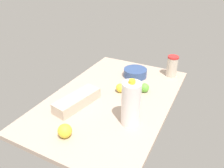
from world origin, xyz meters
TOP-DOWN VIEW (x-y plane):
  - countertop at (0.00, 0.00)cm, footprint 120.00×76.00cm
  - mixing_bowl at (-35.47, 2.43)cm, footprint 18.09×18.09cm
  - egg_carton at (18.46, -15.01)cm, footprint 33.60×16.74cm
  - milk_jug at (19.31, 21.27)cm, footprint 10.39×10.39cm
  - tumbler_cup at (-49.71, 27.34)cm, footprint 8.45×8.45cm
  - lemon_loose at (-8.78, 2.00)cm, footprint 6.13×6.13cm
  - lemon_by_jug at (44.78, -4.27)cm, footprint 7.43×7.43cm
  - lime_near_front at (-16.49, 16.97)cm, footprint 6.32×6.32cm

SIDE VIEW (x-z plane):
  - countertop at x=0.00cm, z-range 0.00..3.00cm
  - lemon_loose at x=-8.78cm, z-range 3.00..9.13cm
  - mixing_bowl at x=-35.47cm, z-range 3.00..9.28cm
  - lime_near_front at x=-16.49cm, z-range 3.00..9.32cm
  - egg_carton at x=18.46cm, z-range 3.00..9.93cm
  - lemon_by_jug at x=44.78cm, z-range 3.00..10.43cm
  - tumbler_cup at x=-49.71cm, z-range 3.04..19.51cm
  - milk_jug at x=19.31cm, z-range 2.22..29.57cm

